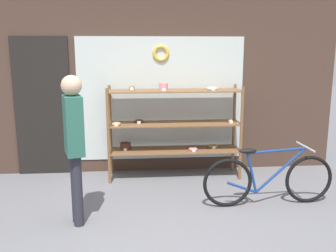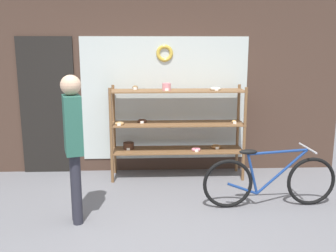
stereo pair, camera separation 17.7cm
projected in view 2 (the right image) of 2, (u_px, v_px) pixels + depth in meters
The scene contains 5 objects.
ground_plane at pixel (153, 237), 3.88m from camera, with size 30.00×30.00×0.00m, color slate.
storefront_facade at pixel (149, 55), 5.71m from camera, with size 5.93×0.13×3.74m.
display_case at pixel (175, 124), 5.56m from camera, with size 1.97×0.47×1.43m.
bicycle at pixel (269, 180), 4.58m from camera, with size 1.67×0.46×0.75m.
pedestrian at pixel (73, 138), 4.04m from camera, with size 0.26×0.36×1.65m.
Camera 2 is at (-0.01, -3.57, 1.92)m, focal length 40.00 mm.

